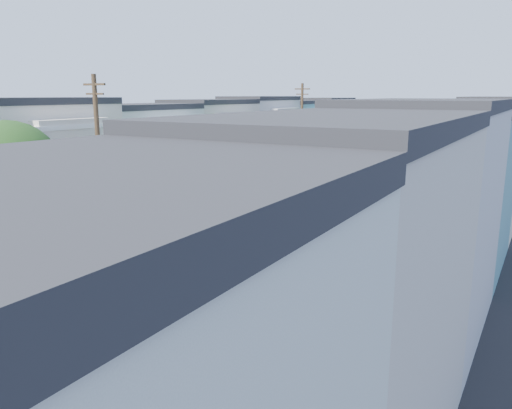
{
  "coord_description": "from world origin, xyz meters",
  "views": [
    {
      "loc": [
        15.16,
        -17.27,
        9.07
      ],
      "look_at": [
        -0.64,
        9.5,
        2.2
      ],
      "focal_mm": 35.0,
      "sensor_mm": 36.0,
      "label": 1
    }
  ],
  "objects_px": {
    "tree_e": "(312,133)",
    "tree_c": "(154,168)",
    "utility_pole_near": "(100,167)",
    "fedex_truck": "(232,251)",
    "parked_left_d": "(220,213)",
    "parked_right_b": "(250,296)",
    "parked_right_c": "(371,218)",
    "lead_sedan": "(323,222)",
    "parked_right_d": "(409,192)",
    "tree_d": "(247,141)",
    "parked_right_a": "(79,409)",
    "utility_pole_far": "(301,135)",
    "tree_b": "(8,172)",
    "parked_left_c": "(115,251)",
    "tree_far_r": "(443,153)"
  },
  "relations": [
    {
      "from": "tree_b",
      "to": "tree_d",
      "type": "bearing_deg",
      "value": 90.0
    },
    {
      "from": "lead_sedan",
      "to": "parked_left_c",
      "type": "distance_m",
      "value": 13.92
    },
    {
      "from": "tree_d",
      "to": "lead_sedan",
      "type": "height_order",
      "value": "tree_d"
    },
    {
      "from": "tree_c",
      "to": "parked_right_b",
      "type": "relative_size",
      "value": 1.37
    },
    {
      "from": "tree_b",
      "to": "utility_pole_near",
      "type": "relative_size",
      "value": 0.8
    },
    {
      "from": "tree_e",
      "to": "utility_pole_far",
      "type": "bearing_deg",
      "value": -89.95
    },
    {
      "from": "fedex_truck",
      "to": "tree_d",
      "type": "bearing_deg",
      "value": 117.3
    },
    {
      "from": "tree_far_r",
      "to": "parked_right_a",
      "type": "height_order",
      "value": "tree_far_r"
    },
    {
      "from": "lead_sedan",
      "to": "parked_right_b",
      "type": "xyz_separation_m",
      "value": [
        2.41,
        -13.57,
        0.09
      ]
    },
    {
      "from": "parked_left_c",
      "to": "lead_sedan",
      "type": "bearing_deg",
      "value": 53.03
    },
    {
      "from": "tree_far_r",
      "to": "parked_left_d",
      "type": "height_order",
      "value": "tree_far_r"
    },
    {
      "from": "tree_d",
      "to": "parked_left_d",
      "type": "xyz_separation_m",
      "value": [
        1.4,
        -5.98,
        -4.68
      ]
    },
    {
      "from": "tree_far_r",
      "to": "parked_right_c",
      "type": "bearing_deg",
      "value": -98.02
    },
    {
      "from": "utility_pole_far",
      "to": "parked_right_d",
      "type": "distance_m",
      "value": 12.13
    },
    {
      "from": "tree_e",
      "to": "parked_right_c",
      "type": "xyz_separation_m",
      "value": [
        11.2,
        -14.49,
        -4.53
      ]
    },
    {
      "from": "parked_right_b",
      "to": "parked_right_c",
      "type": "height_order",
      "value": "parked_right_b"
    },
    {
      "from": "utility_pole_far",
      "to": "parked_left_c",
      "type": "relative_size",
      "value": 2.1
    },
    {
      "from": "tree_b",
      "to": "parked_right_c",
      "type": "xyz_separation_m",
      "value": [
        11.2,
        19.45,
        -4.94
      ]
    },
    {
      "from": "lead_sedan",
      "to": "parked_right_c",
      "type": "bearing_deg",
      "value": 52.28
    },
    {
      "from": "tree_d",
      "to": "tree_e",
      "type": "relative_size",
      "value": 1.02
    },
    {
      "from": "utility_pole_near",
      "to": "parked_left_d",
      "type": "relative_size",
      "value": 2.49
    },
    {
      "from": "lead_sedan",
      "to": "parked_right_d",
      "type": "xyz_separation_m",
      "value": [
        2.41,
        13.43,
        0.04
      ]
    },
    {
      "from": "utility_pole_near",
      "to": "parked_right_a",
      "type": "distance_m",
      "value": 16.56
    },
    {
      "from": "tree_c",
      "to": "tree_d",
      "type": "bearing_deg",
      "value": 90.0
    },
    {
      "from": "parked_right_a",
      "to": "parked_right_c",
      "type": "height_order",
      "value": "parked_right_a"
    },
    {
      "from": "tree_d",
      "to": "lead_sedan",
      "type": "distance_m",
      "value": 10.89
    },
    {
      "from": "tree_e",
      "to": "tree_c",
      "type": "bearing_deg",
      "value": -90.0
    },
    {
      "from": "fedex_truck",
      "to": "parked_right_b",
      "type": "relative_size",
      "value": 1.19
    },
    {
      "from": "tree_d",
      "to": "utility_pole_far",
      "type": "bearing_deg",
      "value": 89.99
    },
    {
      "from": "lead_sedan",
      "to": "parked_right_d",
      "type": "relative_size",
      "value": 0.81
    },
    {
      "from": "parked_right_b",
      "to": "parked_right_c",
      "type": "distance_m",
      "value": 16.39
    },
    {
      "from": "parked_right_b",
      "to": "utility_pole_far",
      "type": "bearing_deg",
      "value": 111.91
    },
    {
      "from": "tree_c",
      "to": "parked_left_c",
      "type": "distance_m",
      "value": 6.5
    },
    {
      "from": "lead_sedan",
      "to": "fedex_truck",
      "type": "bearing_deg",
      "value": -88.21
    },
    {
      "from": "tree_c",
      "to": "tree_e",
      "type": "xyz_separation_m",
      "value": [
        -0.0,
        24.07,
        0.64
      ]
    },
    {
      "from": "utility_pole_far",
      "to": "parked_right_c",
      "type": "height_order",
      "value": "utility_pole_far"
    },
    {
      "from": "utility_pole_near",
      "to": "parked_right_c",
      "type": "bearing_deg",
      "value": 51.37
    },
    {
      "from": "utility_pole_near",
      "to": "parked_right_c",
      "type": "relative_size",
      "value": 2.36
    },
    {
      "from": "tree_d",
      "to": "parked_right_a",
      "type": "xyz_separation_m",
      "value": [
        11.2,
        -26.95,
        -4.64
      ]
    },
    {
      "from": "tree_b",
      "to": "parked_right_b",
      "type": "bearing_deg",
      "value": 15.26
    },
    {
      "from": "lead_sedan",
      "to": "tree_b",
      "type": "bearing_deg",
      "value": -115.11
    },
    {
      "from": "tree_d",
      "to": "utility_pole_far",
      "type": "distance_m",
      "value": 10.41
    },
    {
      "from": "tree_d",
      "to": "parked_right_a",
      "type": "distance_m",
      "value": 29.55
    },
    {
      "from": "parked_right_c",
      "to": "lead_sedan",
      "type": "bearing_deg",
      "value": -135.31
    },
    {
      "from": "tree_c",
      "to": "parked_left_d",
      "type": "height_order",
      "value": "tree_c"
    },
    {
      "from": "tree_far_r",
      "to": "parked_right_d",
      "type": "bearing_deg",
      "value": -119.34
    },
    {
      "from": "utility_pole_near",
      "to": "fedex_truck",
      "type": "distance_m",
      "value": 9.31
    },
    {
      "from": "parked_left_d",
      "to": "parked_right_c",
      "type": "relative_size",
      "value": 0.95
    },
    {
      "from": "utility_pole_near",
      "to": "lead_sedan",
      "type": "bearing_deg",
      "value": 51.85
    },
    {
      "from": "tree_c",
      "to": "tree_e",
      "type": "relative_size",
      "value": 0.91
    }
  ]
}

